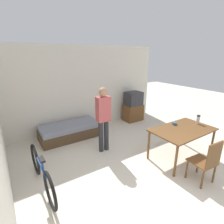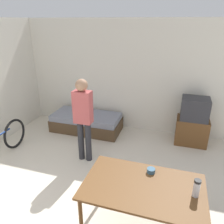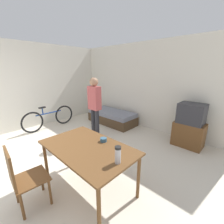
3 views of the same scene
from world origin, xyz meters
TOP-DOWN VIEW (x-y plane):
  - wall_back at (0.00, 3.91)m, footprint 5.76×0.06m
  - daybed at (-0.69, 3.40)m, footprint 1.75×0.81m
  - tv at (1.86, 3.51)m, footprint 0.70×0.47m
  - dining_table at (1.18, 0.89)m, footprint 1.48×0.90m
  - person_standing at (-0.20, 2.20)m, footprint 0.34×0.23m
  - thermos_flask at (1.78, 0.90)m, footprint 0.08×0.08m
  - mate_bowl at (1.23, 1.17)m, footprint 0.11×0.11m

SIDE VIEW (x-z plane):
  - daybed at x=-0.69m, z-range 0.00..0.44m
  - tv at x=1.86m, z-range -0.02..1.08m
  - dining_table at x=1.18m, z-range 0.31..1.07m
  - mate_bowl at x=1.23m, z-range 0.77..0.83m
  - thermos_flask at x=1.78m, z-range 0.78..1.00m
  - person_standing at x=-0.20m, z-range 0.14..1.82m
  - wall_back at x=0.00m, z-range 0.00..2.70m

